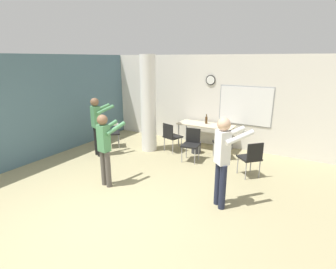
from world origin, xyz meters
The scene contains 15 objects.
ground_plane centered at (0.00, 0.00, 0.00)m, with size 24.00×24.00×0.00m, color tan.
wall_left_accent centered at (-3.50, 2.50, 1.40)m, with size 0.12×7.00×2.80m.
wall_back centered at (0.02, 5.06, 1.40)m, with size 8.00×0.15×2.80m.
support_pillar centered at (-1.30, 3.58, 1.40)m, with size 0.45×0.45×2.80m.
folding_table centered at (0.13, 4.55, 0.71)m, with size 1.69×0.66×0.76m.
bottle_on_table centered at (0.10, 4.65, 0.87)m, with size 0.07×0.07×0.29m.
waste_bin centered at (0.07, 4.03, 0.17)m, with size 0.28×0.28×0.34m.
chair_table_right centered at (0.89, 3.92, 0.51)m, with size 0.61×0.61×0.87m.
chair_mid_room centered at (1.82, 3.16, 0.51)m, with size 0.62×0.62×0.87m.
chair_table_front centered at (0.18, 3.43, 0.51)m, with size 0.49×0.49×0.87m.
chair_table_left centered at (-0.63, 3.75, 0.51)m, with size 0.55×0.55×0.87m.
chair_by_left_wall centered at (-2.50, 3.19, 0.51)m, with size 0.62×0.62×0.87m.
person_playing_front centered at (-0.79, 1.18, 0.94)m, with size 0.42×0.65×1.59m.
person_watching_back centered at (-2.28, 2.47, 0.97)m, with size 0.52×0.66×1.66m.
person_playing_side centered at (1.64, 1.60, 1.01)m, with size 0.64×0.68×1.71m.
Camera 1 is at (2.97, -2.70, 2.69)m, focal length 28.00 mm.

